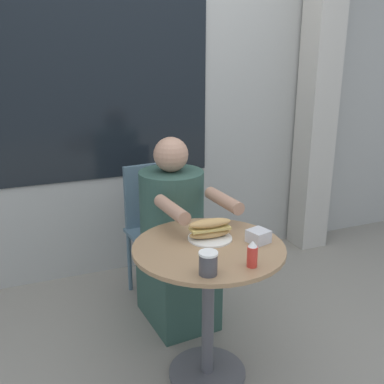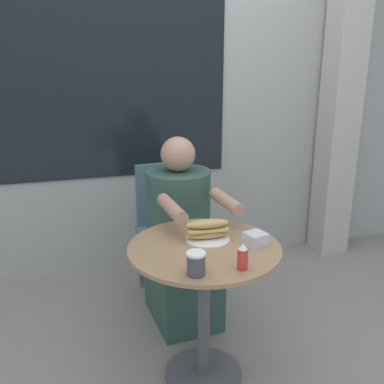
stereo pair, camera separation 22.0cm
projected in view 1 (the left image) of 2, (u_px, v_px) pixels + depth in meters
ground_plane at (207, 373)px, 2.30m from camera, size 8.00×8.00×0.00m
storefront_wall at (129, 76)px, 3.05m from camera, size 8.00×0.09×2.80m
lattice_pillar at (318, 100)px, 3.47m from camera, size 0.23×0.23×2.40m
cafe_table at (208, 282)px, 2.14m from camera, size 0.71×0.71×0.71m
diner_chair at (155, 218)px, 2.94m from camera, size 0.41×0.41×0.87m
seated_diner at (175, 245)px, 2.65m from camera, size 0.42×0.69×1.12m
sandwich_on_plate at (210, 230)px, 2.14m from camera, size 0.21×0.21×0.10m
drink_cup at (208, 263)px, 1.80m from camera, size 0.08×0.08×0.10m
napkin_box at (258, 236)px, 2.11m from camera, size 0.11×0.11×0.06m
condiment_bottle at (252, 254)px, 1.87m from camera, size 0.05×0.05×0.12m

